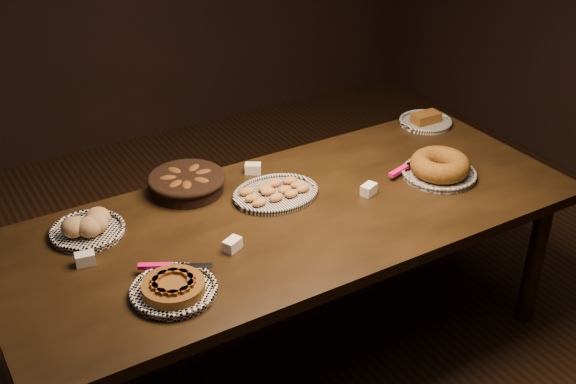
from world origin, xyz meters
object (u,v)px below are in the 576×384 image
buffet_table (294,227)px  madeleine_platter (276,193)px  apple_tart_plate (173,288)px  bundt_cake_plate (439,168)px

buffet_table → madeleine_platter: size_ratio=6.49×
buffet_table → apple_tart_plate: bearing=-159.3°
apple_tart_plate → bundt_cake_plate: bearing=-5.5°
buffet_table → bundt_cake_plate: size_ratio=6.15×
apple_tart_plate → madeleine_platter: 0.74m
bundt_cake_plate → madeleine_platter: bearing=-175.5°
buffet_table → apple_tart_plate: 0.68m
buffet_table → madeleine_platter: madeleine_platter is taller
bundt_cake_plate → buffet_table: bearing=-164.0°
buffet_table → madeleine_platter: (0.00, 0.15, 0.09)m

